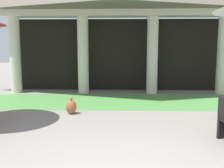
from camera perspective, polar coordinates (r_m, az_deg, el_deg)
The scene contains 3 objects.
background_pavilion at distance 10.44m, azimuth 1.29°, elevation 17.85°, with size 9.42×3.16×4.62m.
lawn_strip at distance 8.69m, azimuth 1.10°, elevation -3.89°, with size 11.22×2.60×0.01m, color #519347.
terracotta_urn at distance 7.12m, azimuth -9.06°, elevation -5.05°, with size 0.29×0.29×0.45m.
Camera 1 is at (0.11, -3.04, 1.76)m, focal length 41.14 mm.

